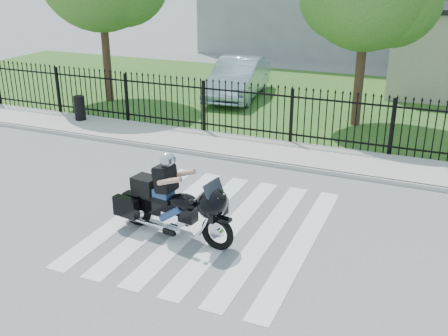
% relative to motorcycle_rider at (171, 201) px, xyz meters
% --- Properties ---
extents(ground, '(120.00, 120.00, 0.00)m').
position_rel_motorcycle_rider_xyz_m(ground, '(0.64, 0.64, -0.77)').
color(ground, slate).
rests_on(ground, ground).
extents(crosswalk, '(5.00, 5.50, 0.01)m').
position_rel_motorcycle_rider_xyz_m(crosswalk, '(0.64, 0.64, -0.77)').
color(crosswalk, silver).
rests_on(crosswalk, ground).
extents(sidewalk, '(40.00, 2.00, 0.12)m').
position_rel_motorcycle_rider_xyz_m(sidewalk, '(0.64, 5.64, -0.71)').
color(sidewalk, '#ADAAA3').
rests_on(sidewalk, ground).
extents(curb, '(40.00, 0.12, 0.12)m').
position_rel_motorcycle_rider_xyz_m(curb, '(0.64, 4.64, -0.71)').
color(curb, '#ADAAA3').
rests_on(curb, ground).
extents(grass_strip, '(40.00, 12.00, 0.02)m').
position_rel_motorcycle_rider_xyz_m(grass_strip, '(0.64, 12.64, -0.76)').
color(grass_strip, '#2A511B').
rests_on(grass_strip, ground).
extents(iron_fence, '(26.00, 0.04, 1.80)m').
position_rel_motorcycle_rider_xyz_m(iron_fence, '(0.64, 6.64, 0.13)').
color(iron_fence, black).
rests_on(iron_fence, ground).
extents(motorcycle_rider, '(2.84, 1.16, 1.88)m').
position_rel_motorcycle_rider_xyz_m(motorcycle_rider, '(0.00, 0.00, 0.00)').
color(motorcycle_rider, black).
rests_on(motorcycle_rider, ground).
extents(parked_car, '(2.31, 5.15, 1.64)m').
position_rel_motorcycle_rider_xyz_m(parked_car, '(-3.16, 11.74, 0.07)').
color(parked_car, '#A2B9CC').
rests_on(parked_car, grass_strip).
extents(litter_bin, '(0.51, 0.51, 0.86)m').
position_rel_motorcycle_rider_xyz_m(litter_bin, '(-6.96, 6.03, -0.22)').
color(litter_bin, black).
rests_on(litter_bin, sidewalk).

